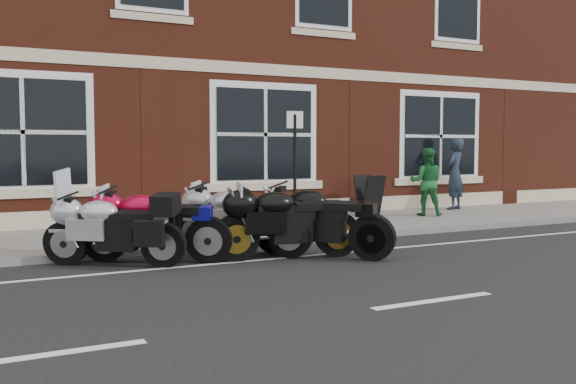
# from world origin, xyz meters

# --- Properties ---
(ground) EXTENTS (80.00, 80.00, 0.00)m
(ground) POSITION_xyz_m (0.00, 0.00, 0.00)
(ground) COLOR black
(ground) RESTS_ON ground
(sidewalk) EXTENTS (30.00, 3.00, 0.12)m
(sidewalk) POSITION_xyz_m (0.00, 3.00, 0.06)
(sidewalk) COLOR slate
(sidewalk) RESTS_ON ground
(kerb) EXTENTS (30.00, 0.16, 0.12)m
(kerb) POSITION_xyz_m (0.00, 1.42, 0.06)
(kerb) COLOR slate
(kerb) RESTS_ON ground
(moto_touring_silver) EXTENTS (1.78, 1.32, 1.38)m
(moto_touring_silver) POSITION_xyz_m (-2.70, 0.75, 0.56)
(moto_touring_silver) COLOR black
(moto_touring_silver) RESTS_ON ground
(moto_sport_red) EXTENTS (1.97, 1.31, 1.01)m
(moto_sport_red) POSITION_xyz_m (-2.07, 0.77, 0.58)
(moto_sport_red) COLOR black
(moto_sport_red) RESTS_ON ground
(moto_sport_black) EXTENTS (2.28, 0.58, 1.03)m
(moto_sport_black) POSITION_xyz_m (-0.25, 0.12, 0.59)
(moto_sport_black) COLOR black
(moto_sport_black) RESTS_ON ground
(moto_sport_silver) EXTENTS (1.69, 1.70, 1.01)m
(moto_sport_silver) POSITION_xyz_m (-0.70, 0.77, 0.58)
(moto_sport_silver) COLOR black
(moto_sport_silver) RESTS_ON ground
(moto_naked_black) EXTENTS (1.55, 1.88, 1.03)m
(moto_naked_black) POSITION_xyz_m (0.33, 0.06, 0.59)
(moto_naked_black) COLOR black
(moto_naked_black) RESTS_ON ground
(pedestrian_left) EXTENTS (0.78, 0.69, 1.80)m
(pedestrian_left) POSITION_xyz_m (6.50, 3.94, 1.02)
(pedestrian_left) COLOR #1C2633
(pedestrian_left) RESTS_ON sidewalk
(pedestrian_right) EXTENTS (0.96, 0.92, 1.55)m
(pedestrian_right) POSITION_xyz_m (4.93, 3.13, 0.90)
(pedestrian_right) COLOR #1B5F2B
(pedestrian_right) RESTS_ON sidewalk
(a_board_sign) EXTENTS (0.62, 0.47, 0.94)m
(a_board_sign) POSITION_xyz_m (3.72, 3.64, 0.59)
(a_board_sign) COLOR black
(a_board_sign) RESTS_ON sidewalk
(barrel_planter) EXTENTS (0.57, 0.57, 0.63)m
(barrel_planter) POSITION_xyz_m (-1.56, 3.23, 0.44)
(barrel_planter) COLOR #4B2714
(barrel_planter) RESTS_ON sidewalk
(parking_sign) EXTENTS (0.32, 0.08, 2.24)m
(parking_sign) POSITION_xyz_m (1.03, 2.20, 1.41)
(parking_sign) COLOR black
(parking_sign) RESTS_ON sidewalk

